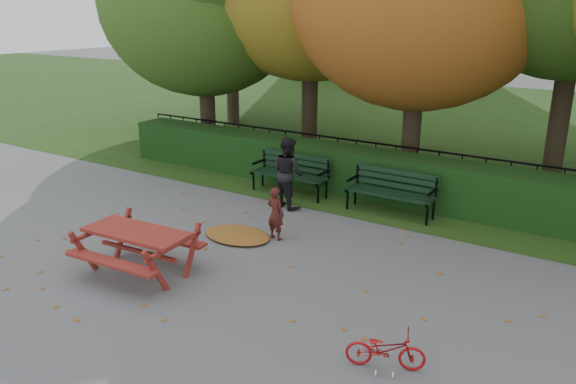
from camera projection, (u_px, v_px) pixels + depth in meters
The scene contains 12 objects.
ground at pixel (236, 267), 9.04m from camera, with size 90.00×90.00×0.00m, color slate.
grass_strip at pixel (475, 124), 20.22m from camera, with size 90.00×90.00×0.00m, color #223811.
hedge at pixel (360, 172), 12.48m from camera, with size 13.00×0.90×1.00m, color black.
iron_fence at pixel (375, 163), 13.11m from camera, with size 14.00×0.04×1.02m.
bench_left at pixel (291, 171), 12.50m from camera, with size 1.80×0.57×0.88m.
bench_right at pixel (392, 189), 11.27m from camera, with size 1.80×0.57×0.88m.
picnic_table at pixel (137, 240), 8.67m from camera, with size 1.78×1.48×0.82m.
leaf_pile at pixel (237, 235), 10.21m from camera, with size 1.30×0.90×0.09m, color brown.
leaf_scatter at pixel (247, 260), 9.28m from camera, with size 9.00×5.70×0.01m, color brown, non-canonical shape.
child at pixel (276, 213), 10.01m from camera, with size 0.36×0.23×0.98m, color #451916.
adult at pixel (288, 172), 11.58m from camera, with size 0.72×0.56×1.49m, color black.
bicycle at pixel (385, 349), 6.45m from camera, with size 0.32×0.92×0.48m, color #AF1013.
Camera 1 is at (5.15, -6.45, 3.97)m, focal length 35.00 mm.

